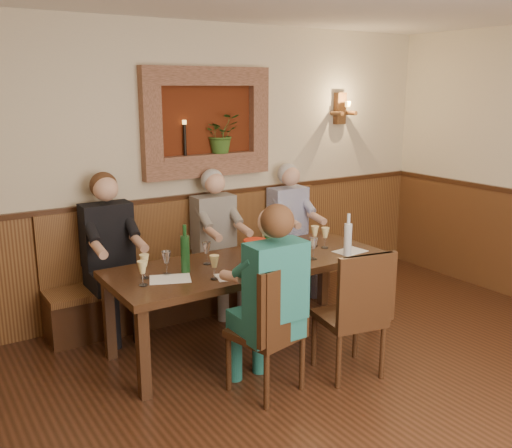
{
  "coord_description": "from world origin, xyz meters",
  "views": [
    {
      "loc": [
        -2.44,
        -2.08,
        2.19
      ],
      "look_at": [
        0.1,
        1.9,
        1.05
      ],
      "focal_mm": 40.0,
      "sensor_mm": 36.0,
      "label": 1
    }
  ],
  "objects_px": {
    "wine_bottle_green_b": "(185,253)",
    "bench": "(200,278)",
    "dining_table": "(249,269)",
    "wine_bottle_green_a": "(269,236)",
    "person_bench_left": "(112,269)",
    "chair_near_right": "(349,338)",
    "person_bench_right": "(292,241)",
    "person_chair_front": "(268,317)",
    "chair_near_left": "(268,354)",
    "spittoon_bucket": "(255,253)",
    "person_bench_mid": "(218,253)",
    "water_bottle": "(348,238)"
  },
  "relations": [
    {
      "from": "chair_near_right",
      "to": "water_bottle",
      "type": "height_order",
      "value": "water_bottle"
    },
    {
      "from": "bench",
      "to": "person_chair_front",
      "type": "xyz_separation_m",
      "value": [
        -0.32,
        -1.72,
        0.27
      ]
    },
    {
      "from": "chair_near_right",
      "to": "spittoon_bucket",
      "type": "xyz_separation_m",
      "value": [
        -0.39,
        0.74,
        0.57
      ]
    },
    {
      "from": "chair_near_right",
      "to": "water_bottle",
      "type": "relative_size",
      "value": 2.72
    },
    {
      "from": "bench",
      "to": "person_bench_right",
      "type": "xyz_separation_m",
      "value": [
        1.07,
        -0.11,
        0.25
      ]
    },
    {
      "from": "wine_bottle_green_a",
      "to": "wine_bottle_green_b",
      "type": "xyz_separation_m",
      "value": [
        -0.79,
        0.02,
        -0.03
      ]
    },
    {
      "from": "chair_near_left",
      "to": "wine_bottle_green_b",
      "type": "xyz_separation_m",
      "value": [
        -0.27,
        0.78,
        0.62
      ]
    },
    {
      "from": "bench",
      "to": "person_bench_right",
      "type": "height_order",
      "value": "person_bench_right"
    },
    {
      "from": "dining_table",
      "to": "person_bench_mid",
      "type": "relative_size",
      "value": 1.7
    },
    {
      "from": "chair_near_right",
      "to": "person_bench_left",
      "type": "relative_size",
      "value": 0.69
    },
    {
      "from": "spittoon_bucket",
      "to": "person_bench_mid",
      "type": "bearing_deg",
      "value": 79.04
    },
    {
      "from": "wine_bottle_green_b",
      "to": "bench",
      "type": "bearing_deg",
      "value": 57.65
    },
    {
      "from": "person_bench_left",
      "to": "wine_bottle_green_a",
      "type": "distance_m",
      "value": 1.44
    },
    {
      "from": "chair_near_left",
      "to": "spittoon_bucket",
      "type": "bearing_deg",
      "value": 51.77
    },
    {
      "from": "chair_near_right",
      "to": "person_bench_mid",
      "type": "bearing_deg",
      "value": 107.0
    },
    {
      "from": "person_bench_left",
      "to": "wine_bottle_green_a",
      "type": "bearing_deg",
      "value": -36.76
    },
    {
      "from": "person_chair_front",
      "to": "wine_bottle_green_b",
      "type": "height_order",
      "value": "person_chair_front"
    },
    {
      "from": "bench",
      "to": "person_bench_mid",
      "type": "height_order",
      "value": "person_bench_mid"
    },
    {
      "from": "wine_bottle_green_a",
      "to": "person_bench_left",
      "type": "bearing_deg",
      "value": 143.24
    },
    {
      "from": "bench",
      "to": "person_chair_front",
      "type": "distance_m",
      "value": 1.77
    },
    {
      "from": "bench",
      "to": "chair_near_right",
      "type": "bearing_deg",
      "value": -78.68
    },
    {
      "from": "person_chair_front",
      "to": "water_bottle",
      "type": "xyz_separation_m",
      "value": [
        1.14,
        0.46,
        0.31
      ]
    },
    {
      "from": "dining_table",
      "to": "person_bench_left",
      "type": "height_order",
      "value": "person_bench_left"
    },
    {
      "from": "chair_near_left",
      "to": "person_bench_left",
      "type": "distance_m",
      "value": 1.74
    },
    {
      "from": "person_chair_front",
      "to": "person_bench_left",
      "type": "bearing_deg",
      "value": 110.18
    },
    {
      "from": "bench",
      "to": "chair_near_left",
      "type": "relative_size",
      "value": 2.97
    },
    {
      "from": "person_bench_left",
      "to": "person_bench_right",
      "type": "height_order",
      "value": "person_bench_left"
    },
    {
      "from": "wine_bottle_green_a",
      "to": "spittoon_bucket",
      "type": "bearing_deg",
      "value": -148.54
    },
    {
      "from": "person_bench_right",
      "to": "water_bottle",
      "type": "bearing_deg",
      "value": -102.21
    },
    {
      "from": "person_bench_mid",
      "to": "person_bench_right",
      "type": "height_order",
      "value": "person_bench_mid"
    },
    {
      "from": "person_bench_left",
      "to": "person_bench_mid",
      "type": "relative_size",
      "value": 1.04
    },
    {
      "from": "person_bench_mid",
      "to": "wine_bottle_green_a",
      "type": "height_order",
      "value": "person_bench_mid"
    },
    {
      "from": "person_bench_mid",
      "to": "wine_bottle_green_a",
      "type": "bearing_deg",
      "value": -87.14
    },
    {
      "from": "wine_bottle_green_b",
      "to": "person_bench_left",
      "type": "bearing_deg",
      "value": 112.11
    },
    {
      "from": "wine_bottle_green_b",
      "to": "person_bench_right",
      "type": "bearing_deg",
      "value": 26.37
    },
    {
      "from": "dining_table",
      "to": "wine_bottle_green_b",
      "type": "relative_size",
      "value": 6.17
    },
    {
      "from": "chair_near_right",
      "to": "wine_bottle_green_b",
      "type": "relative_size",
      "value": 2.61
    },
    {
      "from": "person_bench_left",
      "to": "wine_bottle_green_a",
      "type": "xyz_separation_m",
      "value": [
        1.12,
        -0.84,
        0.33
      ]
    },
    {
      "from": "person_bench_right",
      "to": "chair_near_right",
      "type": "bearing_deg",
      "value": -112.23
    },
    {
      "from": "chair_near_right",
      "to": "person_bench_right",
      "type": "bearing_deg",
      "value": 77.98
    },
    {
      "from": "person_bench_right",
      "to": "wine_bottle_green_b",
      "type": "height_order",
      "value": "person_bench_right"
    },
    {
      "from": "dining_table",
      "to": "wine_bottle_green_b",
      "type": "height_order",
      "value": "wine_bottle_green_b"
    },
    {
      "from": "chair_near_left",
      "to": "wine_bottle_green_b",
      "type": "height_order",
      "value": "wine_bottle_green_b"
    },
    {
      "from": "wine_bottle_green_a",
      "to": "person_bench_mid",
      "type": "bearing_deg",
      "value": 92.86
    },
    {
      "from": "person_bench_left",
      "to": "water_bottle",
      "type": "relative_size",
      "value": 3.94
    },
    {
      "from": "dining_table",
      "to": "spittoon_bucket",
      "type": "bearing_deg",
      "value": -101.69
    },
    {
      "from": "chair_near_left",
      "to": "water_bottle",
      "type": "relative_size",
      "value": 2.7
    },
    {
      "from": "wine_bottle_green_a",
      "to": "water_bottle",
      "type": "xyz_separation_m",
      "value": [
        0.62,
        -0.32,
        -0.04
      ]
    },
    {
      "from": "person_bench_left",
      "to": "person_bench_mid",
      "type": "distance_m",
      "value": 1.08
    },
    {
      "from": "person_chair_front",
      "to": "person_bench_mid",
      "type": "bearing_deg",
      "value": 73.28
    }
  ]
}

